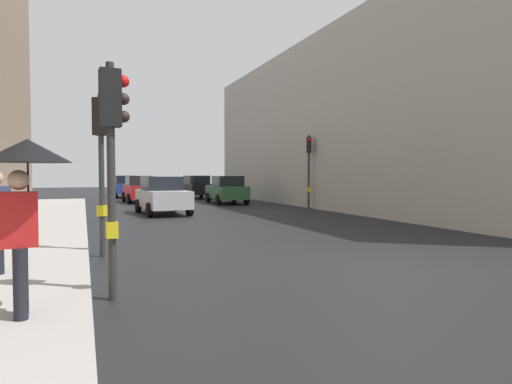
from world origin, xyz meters
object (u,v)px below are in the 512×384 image
object	(u,v)px
car_blue_van	(125,186)
car_red_sedan	(140,189)
traffic_light_near_right	(102,144)
car_silver_hatchback	(162,195)
car_green_estate	(227,190)
traffic_light_mid_street	(309,158)
car_dark_suv	(196,187)
traffic_light_near_left	(112,137)
pedestrian_with_umbrella	(25,177)

from	to	relation	value
car_blue_van	car_red_sedan	bearing A→B (deg)	-86.99
traffic_light_near_right	car_silver_hatchback	distance (m)	10.99
car_red_sedan	car_green_estate	world-z (taller)	same
traffic_light_mid_street	car_red_sedan	xyz separation A→B (m)	(-7.76, 9.07, -1.85)
traffic_light_near_right	car_red_sedan	world-z (taller)	traffic_light_near_right
traffic_light_near_right	car_blue_van	world-z (taller)	traffic_light_near_right
traffic_light_mid_street	traffic_light_near_right	world-z (taller)	traffic_light_mid_street
traffic_light_near_right	car_dark_suv	distance (m)	24.73
car_red_sedan	car_blue_van	bearing A→B (deg)	93.01
car_green_estate	car_silver_hatchback	xyz separation A→B (m)	(-5.07, -5.96, 0.00)
traffic_light_near_right	car_red_sedan	xyz separation A→B (m)	(3.11, 19.57, -1.67)
traffic_light_mid_street	car_silver_hatchback	xyz separation A→B (m)	(-7.81, -0.07, -1.85)
car_green_estate	traffic_light_mid_street	bearing A→B (deg)	-65.03
traffic_light_mid_street	car_red_sedan	world-z (taller)	traffic_light_mid_street
traffic_light_near_left	traffic_light_mid_street	bearing A→B (deg)	52.55
traffic_light_mid_street	car_blue_van	size ratio (longest dim) A/B	0.92
traffic_light_mid_street	car_blue_van	world-z (taller)	traffic_light_mid_street
traffic_light_near_left	car_silver_hatchback	world-z (taller)	traffic_light_near_left
traffic_light_near_right	car_dark_suv	size ratio (longest dim) A/B	0.86
car_silver_hatchback	pedestrian_with_umbrella	world-z (taller)	pedestrian_with_umbrella
traffic_light_near_left	pedestrian_with_umbrella	size ratio (longest dim) A/B	1.64
car_red_sedan	car_green_estate	size ratio (longest dim) A/B	1.00
traffic_light_near_left	traffic_light_mid_street	xyz separation A→B (m)	(10.87, 14.19, 0.30)
traffic_light_near_right	car_silver_hatchback	bearing A→B (deg)	73.64
traffic_light_near_right	car_red_sedan	bearing A→B (deg)	80.97
traffic_light_near_left	car_blue_van	world-z (taller)	traffic_light_near_left
traffic_light_mid_street	pedestrian_with_umbrella	xyz separation A→B (m)	(-11.92, -15.14, -0.89)
car_red_sedan	pedestrian_with_umbrella	size ratio (longest dim) A/B	2.00
traffic_light_near_left	car_silver_hatchback	bearing A→B (deg)	77.78
traffic_light_near_right	pedestrian_with_umbrella	bearing A→B (deg)	-102.76
car_green_estate	pedestrian_with_umbrella	size ratio (longest dim) A/B	1.99
car_red_sedan	traffic_light_mid_street	bearing A→B (deg)	-49.45
traffic_light_mid_street	car_red_sedan	size ratio (longest dim) A/B	0.93
car_red_sedan	car_green_estate	distance (m)	5.94
traffic_light_mid_street	traffic_light_near_right	distance (m)	15.11
car_dark_suv	car_green_estate	distance (m)	7.03
traffic_light_near_left	car_silver_hatchback	distance (m)	14.52
traffic_light_mid_street	car_red_sedan	bearing A→B (deg)	130.55
traffic_light_near_right	car_silver_hatchback	world-z (taller)	traffic_light_near_right
traffic_light_near_left	pedestrian_with_umbrella	distance (m)	1.54
car_silver_hatchback	pedestrian_with_umbrella	size ratio (longest dim) A/B	2.01
traffic_light_mid_street	car_silver_hatchback	bearing A→B (deg)	-179.46
car_blue_van	pedestrian_with_umbrella	xyz separation A→B (m)	(-3.80, -31.07, 0.96)
car_silver_hatchback	car_red_sedan	bearing A→B (deg)	89.68
car_red_sedan	car_blue_van	distance (m)	6.86
traffic_light_near_left	car_red_sedan	size ratio (longest dim) A/B	0.82
traffic_light_near_left	car_blue_van	bearing A→B (deg)	84.79
traffic_light_near_left	pedestrian_with_umbrella	world-z (taller)	traffic_light_near_left
traffic_light_mid_street	traffic_light_near_right	bearing A→B (deg)	-136.00
traffic_light_near_left	car_green_estate	bearing A→B (deg)	67.96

